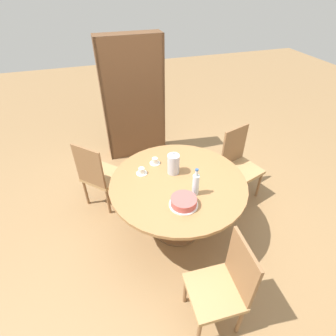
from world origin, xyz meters
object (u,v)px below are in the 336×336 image
Objects in this scene: coffee_pot at (173,163)px; cup_b at (155,161)px; chair_a at (99,174)px; water_bottle at (196,184)px; chair_c at (239,163)px; cake_main at (184,202)px; cup_a at (142,171)px; chair_b at (223,285)px; bookshelf at (134,102)px.

coffee_pot is 2.22× the size of cup_b.
chair_a reaches higher than cup_b.
coffee_pot is 0.86× the size of water_bottle.
water_bottle is 0.66m from cup_b.
water_bottle is at bearing -163.07° from chair_c.
cake_main is 0.64m from cup_a.
chair_a reaches higher than cake_main.
cup_a and cup_b have the same top height.
chair_b is (0.81, -1.74, 0.00)m from chair_a.
water_bottle is (0.19, -1.99, -0.04)m from bookshelf.
water_bottle is at bearing -75.90° from coffee_pot.
cake_main is 0.72m from cup_b.
chair_a is 1.92m from chair_b.
cup_b is (-1.13, 0.00, 0.27)m from chair_c.
bookshelf reaches higher than cup_b.
water_bottle reaches higher than cup_b.
cake_main is 2.32× the size of cup_b.
bookshelf is 2.10m from cake_main.
cake_main is at bearing -97.30° from coffee_pot.
chair_b is 0.91m from water_bottle.
cup_b is at bearing 112.16° from water_bottle.
chair_a is 3.42× the size of cake_main.
bookshelf reaches higher than chair_a.
chair_c is at bearing 127.79° from bookshelf.
bookshelf is 1.39m from cup_b.
cake_main is at bearing -170.55° from chair_b.
chair_b is at bearing -83.19° from cup_b.
chair_b is 1.00× the size of chair_c.
cup_a is at bearing 114.88° from cake_main.
water_bottle is at bearing 179.20° from chair_a.
chair_b is 3.42× the size of cake_main.
chair_b reaches higher than cake_main.
cake_main is at bearing -163.03° from chair_c.
cup_a is (-0.43, 0.47, -0.10)m from water_bottle.
cup_a is at bearing -162.07° from chair_b.
chair_b is 1.47m from cup_b.
chair_a is 1.79m from chair_c.
chair_a is at bearing -152.42° from chair_b.
bookshelf reaches higher than chair_b.
cake_main is 2.32× the size of cup_a.
water_bottle is at bearing -67.84° from cup_b.
chair_b is 7.96× the size of cup_b.
chair_c is 1.16m from cup_b.
bookshelf is at bearing 110.35° from chair_c.
chair_c is (1.77, -0.31, 0.00)m from chair_a.
chair_c is 1.06m from coffee_pot.
bookshelf is at bearing 87.87° from cup_b.
water_bottle reaches higher than chair_c.
bookshelf is 1.60m from coffee_pot.
coffee_pot reaches higher than cup_b.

